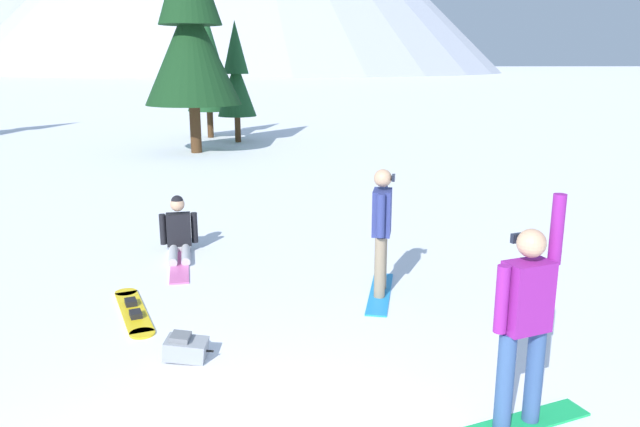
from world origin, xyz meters
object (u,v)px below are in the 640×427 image
at_px(snowboarder_foreground, 525,322).
at_px(loose_snowboard_near_right, 133,311).
at_px(pine_tree_slender, 208,70).
at_px(pine_tree_short, 191,30).
at_px(snowboarder_midground, 382,230).
at_px(backpack_grey, 186,348).
at_px(pine_tree_broad, 236,77).
at_px(snowboarder_background, 179,235).

height_order(snowboarder_foreground, loose_snowboard_near_right, snowboarder_foreground).
distance_m(pine_tree_slender, pine_tree_short, 4.62).
distance_m(snowboarder_midground, backpack_grey, 3.08).
height_order(snowboarder_foreground, pine_tree_short, pine_tree_short).
xyz_separation_m(backpack_grey, pine_tree_broad, (-0.76, 18.46, 2.41)).
distance_m(snowboarder_midground, snowboarder_background, 3.73).
height_order(snowboarder_background, backpack_grey, snowboarder_background).
relative_size(pine_tree_short, pine_tree_broad, 1.62).
height_order(snowboarder_midground, backpack_grey, snowboarder_midground).
bearing_deg(loose_snowboard_near_right, pine_tree_slender, 93.53).
bearing_deg(snowboarder_background, snowboarder_midground, -33.21).
xyz_separation_m(snowboarder_background, backpack_grey, (0.69, -3.79, -0.20)).
relative_size(snowboarder_background, pine_tree_broad, 0.39).
bearing_deg(loose_snowboard_near_right, pine_tree_short, 94.60).
distance_m(snowboarder_foreground, pine_tree_broad, 20.33).
distance_m(snowboarder_midground, loose_snowboard_near_right, 3.42).
bearing_deg(snowboarder_foreground, backpack_grey, 155.23).
xyz_separation_m(backpack_grey, pine_tree_short, (-2.03, 15.63, 4.02)).
relative_size(snowboarder_midground, pine_tree_slender, 0.34).
relative_size(pine_tree_slender, pine_tree_broad, 1.09).
height_order(snowboarder_background, pine_tree_broad, pine_tree_broad).
bearing_deg(snowboarder_midground, snowboarder_foreground, -77.43).
bearing_deg(loose_snowboard_near_right, snowboarder_midground, 7.79).
relative_size(snowboarder_foreground, pine_tree_short, 0.27).
bearing_deg(pine_tree_short, snowboarder_foreground, -73.25).
height_order(snowboarder_foreground, backpack_grey, snowboarder_foreground).
relative_size(snowboarder_foreground, pine_tree_broad, 0.44).
distance_m(snowboarder_background, pine_tree_short, 12.51).
xyz_separation_m(snowboarder_foreground, pine_tree_slender, (-5.14, 21.48, 1.79)).
xyz_separation_m(snowboarder_midground, pine_tree_broad, (-3.16, 16.68, 1.62)).
height_order(snowboarder_foreground, pine_tree_slender, pine_tree_slender).
bearing_deg(snowboarder_midground, backpack_grey, -143.40).
height_order(snowboarder_midground, pine_tree_broad, pine_tree_broad).
bearing_deg(snowboarder_background, backpack_grey, -79.75).
distance_m(pine_tree_slender, pine_tree_broad, 2.04).
height_order(snowboarder_foreground, snowboarder_midground, snowboarder_foreground).
bearing_deg(pine_tree_short, pine_tree_slender, 90.08).
bearing_deg(pine_tree_short, snowboarder_background, -83.54).
distance_m(snowboarder_foreground, backpack_grey, 3.53).
height_order(loose_snowboard_near_right, pine_tree_short, pine_tree_short).
relative_size(loose_snowboard_near_right, pine_tree_slender, 0.34).
distance_m(loose_snowboard_near_right, pine_tree_broad, 17.31).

